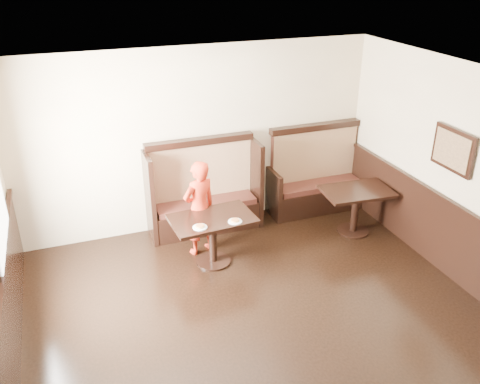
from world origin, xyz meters
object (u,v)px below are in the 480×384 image
booth_main (204,197)px  table_neighbor (356,201)px  booth_neighbor (316,182)px  child (200,208)px  table_main (213,228)px

booth_main → table_neighbor: booth_main is taller
booth_neighbor → table_neighbor: size_ratio=1.52×
table_neighbor → booth_main: bearing=160.6°
table_neighbor → child: child is taller
booth_main → table_neighbor: 2.34m
booth_neighbor → table_main: (-2.12, -1.01, 0.07)m
booth_main → table_main: size_ratio=1.50×
booth_main → child: (-0.25, -0.66, 0.18)m
booth_main → booth_neighbor: 1.95m
table_main → booth_main: bearing=76.4°
table_neighbor → child: (-2.39, 0.28, 0.17)m
child → table_neighbor: bearing=154.4°
booth_main → child: booth_main is taller
child → booth_main: bearing=-129.8°
booth_main → booth_neighbor: (1.95, -0.00, -0.05)m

